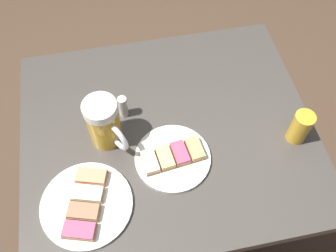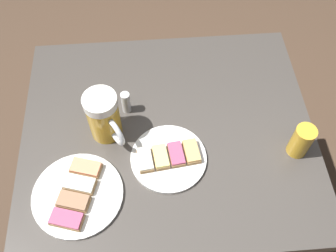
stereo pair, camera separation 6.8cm
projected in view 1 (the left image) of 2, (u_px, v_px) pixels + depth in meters
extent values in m
plane|color=#4C3828|center=(168.00, 220.00, 1.72)|extent=(6.00, 6.00, 0.00)
cylinder|color=black|center=(168.00, 220.00, 1.71)|extent=(0.44, 0.44, 0.01)
cylinder|color=black|center=(168.00, 186.00, 1.39)|extent=(0.09, 0.09, 0.74)
cube|color=#423D38|center=(168.00, 133.00, 1.08)|extent=(0.81, 0.71, 0.04)
cylinder|color=white|center=(173.00, 158.00, 1.01)|extent=(0.20, 0.20, 0.01)
cube|color=#9E7547|center=(150.00, 163.00, 0.99)|extent=(0.05, 0.07, 0.01)
cube|color=white|center=(150.00, 161.00, 0.98)|extent=(0.04, 0.07, 0.01)
cube|color=#9E7547|center=(165.00, 158.00, 1.00)|extent=(0.05, 0.07, 0.01)
cube|color=#EFE07A|center=(165.00, 156.00, 0.99)|extent=(0.04, 0.07, 0.01)
cube|color=#9E7547|center=(180.00, 154.00, 1.00)|extent=(0.05, 0.07, 0.01)
cube|color=#BC4C70|center=(180.00, 152.00, 0.99)|extent=(0.04, 0.07, 0.01)
cube|color=#9E7547|center=(195.00, 150.00, 1.01)|extent=(0.05, 0.07, 0.01)
cube|color=#E5B266|center=(195.00, 148.00, 1.00)|extent=(0.04, 0.07, 0.01)
cylinder|color=white|center=(87.00, 205.00, 0.94)|extent=(0.23, 0.23, 0.01)
cube|color=#9E7547|center=(79.00, 231.00, 0.89)|extent=(0.09, 0.06, 0.01)
cube|color=#BC4C70|center=(79.00, 230.00, 0.88)|extent=(0.08, 0.06, 0.01)
cube|color=#9E7547|center=(84.00, 212.00, 0.92)|extent=(0.09, 0.06, 0.01)
cube|color=#997051|center=(83.00, 211.00, 0.91)|extent=(0.08, 0.06, 0.01)
cube|color=#9E7547|center=(88.00, 194.00, 0.94)|extent=(0.09, 0.06, 0.01)
cube|color=white|center=(87.00, 193.00, 0.93)|extent=(0.08, 0.06, 0.01)
cube|color=#9E7547|center=(92.00, 177.00, 0.97)|extent=(0.09, 0.06, 0.01)
cube|color=#EA8E66|center=(91.00, 176.00, 0.96)|extent=(0.08, 0.06, 0.01)
cylinder|color=gold|center=(104.00, 125.00, 1.00)|extent=(0.09, 0.09, 0.13)
cylinder|color=white|center=(100.00, 108.00, 0.93)|extent=(0.09, 0.09, 0.03)
torus|color=silver|center=(117.00, 137.00, 0.97)|extent=(0.06, 0.08, 0.08)
cylinder|color=gold|center=(300.00, 127.00, 1.01)|extent=(0.05, 0.05, 0.10)
cylinder|color=silver|center=(123.00, 107.00, 1.06)|extent=(0.03, 0.03, 0.07)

